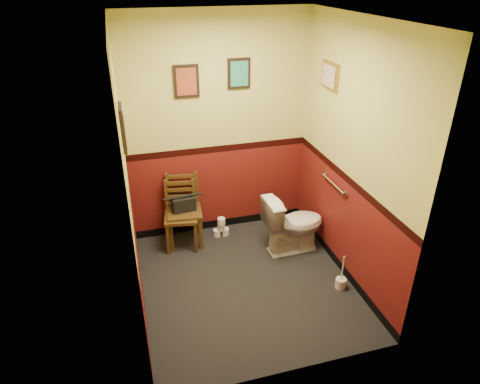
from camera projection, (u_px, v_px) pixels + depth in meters
name	position (u px, v px, depth m)	size (l,w,h in m)	color
floor	(246.00, 283.00, 4.67)	(2.20, 2.40, 0.00)	black
ceiling	(248.00, 18.00, 3.41)	(2.20, 2.40, 0.00)	silver
wall_back	(218.00, 130.00, 5.06)	(2.20, 2.70, 0.00)	#5F1513
wall_front	(296.00, 240.00, 3.02)	(2.20, 2.70, 0.00)	#5F1513
wall_left	(128.00, 185.00, 3.78)	(2.40, 2.70, 0.00)	#5F1513
wall_right	(352.00, 159.00, 4.31)	(2.40, 2.70, 0.00)	#5F1513
grab_bar	(333.00, 184.00, 4.70)	(0.05, 0.56, 0.06)	silver
framed_print_back_a	(186.00, 81.00, 4.68)	(0.28, 0.04, 0.36)	black
framed_print_back_b	(239.00, 74.00, 4.80)	(0.26, 0.04, 0.34)	black
framed_print_left	(123.00, 128.00, 3.64)	(0.04, 0.30, 0.38)	black
framed_print_right	(330.00, 76.00, 4.48)	(0.04, 0.34, 0.28)	olive
toilet	(293.00, 224.00, 5.07)	(0.41, 0.73, 0.71)	white
toilet_brush	(341.00, 283.00, 4.58)	(0.11, 0.11, 0.41)	silver
chair_left	(181.00, 215.00, 5.15)	(0.44, 0.44, 0.82)	#473115
chair_right	(184.00, 210.00, 5.20)	(0.45, 0.45, 0.88)	#473115
handbag	(184.00, 204.00, 5.12)	(0.29, 0.16, 0.20)	black
tp_stack	(221.00, 228.00, 5.45)	(0.20, 0.12, 0.27)	silver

